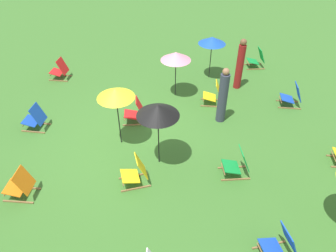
% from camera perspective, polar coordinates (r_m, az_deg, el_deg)
% --- Properties ---
extents(ground_plane, '(40.00, 40.00, 0.00)m').
position_cam_1_polar(ground_plane, '(9.28, -7.35, -3.15)').
color(ground_plane, '#386B28').
extents(deckchair_0, '(0.67, 0.86, 0.83)m').
position_cam_1_polar(deckchair_0, '(10.37, -23.16, 1.25)').
color(deckchair_0, olive).
rests_on(deckchair_0, ground).
extents(deckchair_1, '(0.66, 0.86, 0.83)m').
position_cam_1_polar(deckchair_1, '(11.40, 21.82, 5.10)').
color(deckchair_1, olive).
rests_on(deckchair_1, ground).
extents(deckchair_2, '(0.53, 0.79, 0.83)m').
position_cam_1_polar(deckchair_2, '(13.58, 15.97, 11.74)').
color(deckchair_2, olive).
rests_on(deckchair_2, ground).
extents(deckchair_4, '(0.66, 0.86, 0.83)m').
position_cam_1_polar(deckchair_4, '(10.80, 8.45, 5.75)').
color(deckchair_4, olive).
rests_on(deckchair_4, ground).
extents(deckchair_6, '(0.55, 0.80, 0.83)m').
position_cam_1_polar(deckchair_6, '(7.89, -5.91, -8.41)').
color(deckchair_6, olive).
rests_on(deckchair_6, ground).
extents(deckchair_8, '(0.52, 0.79, 0.83)m').
position_cam_1_polar(deckchair_8, '(7.01, 19.82, -19.75)').
color(deckchair_8, olive).
rests_on(deckchair_8, ground).
extents(deckchair_9, '(0.68, 0.87, 0.83)m').
position_cam_1_polar(deckchair_9, '(12.91, -19.18, 9.66)').
color(deckchair_9, olive).
rests_on(deckchair_9, ground).
extents(deckchair_10, '(0.54, 0.80, 0.83)m').
position_cam_1_polar(deckchair_10, '(9.89, -5.92, 2.63)').
color(deckchair_10, olive).
rests_on(deckchair_10, ground).
extents(deckchair_11, '(0.64, 0.85, 0.83)m').
position_cam_1_polar(deckchair_11, '(8.35, -25.44, -9.77)').
color(deckchair_11, olive).
rests_on(deckchair_11, ground).
extents(deckchair_13, '(0.54, 0.80, 0.83)m').
position_cam_1_polar(deckchair_13, '(8.26, 12.60, -6.74)').
color(deckchair_13, olive).
rests_on(deckchair_13, ground).
extents(umbrella_0, '(1.02, 1.02, 1.84)m').
position_cam_1_polar(umbrella_0, '(8.35, -9.59, 5.94)').
color(umbrella_0, black).
rests_on(umbrella_0, ground).
extents(umbrella_1, '(1.01, 1.01, 1.65)m').
position_cam_1_polar(umbrella_1, '(11.93, 8.09, 15.26)').
color(umbrella_1, black).
rests_on(umbrella_1, ground).
extents(umbrella_3, '(1.08, 1.08, 1.88)m').
position_cam_1_polar(umbrella_3, '(7.53, -1.87, 2.86)').
color(umbrella_3, black).
rests_on(umbrella_3, ground).
extents(umbrella_4, '(1.03, 1.03, 1.66)m').
position_cam_1_polar(umbrella_4, '(10.62, 1.44, 12.66)').
color(umbrella_4, black).
rests_on(umbrella_4, ground).
extents(person_0, '(0.33, 0.33, 1.85)m').
position_cam_1_polar(person_0, '(9.75, 10.00, 5.30)').
color(person_0, '#333847').
rests_on(person_0, ground).
extents(person_1, '(0.30, 0.30, 1.89)m').
position_cam_1_polar(person_1, '(11.66, 13.04, 10.89)').
color(person_1, maroon).
rests_on(person_1, ground).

